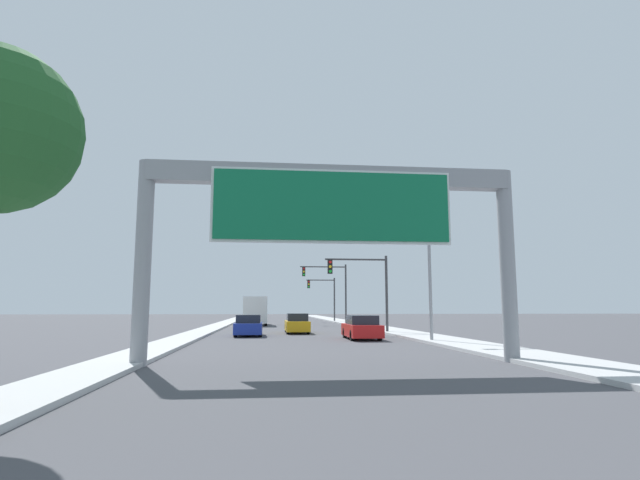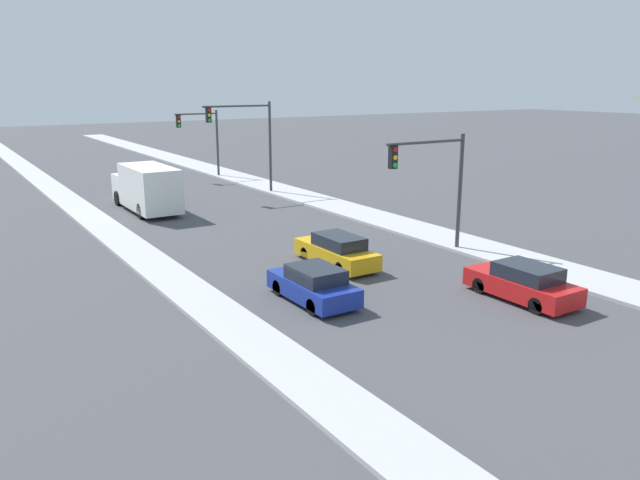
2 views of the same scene
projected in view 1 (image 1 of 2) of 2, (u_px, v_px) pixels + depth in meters
The scene contains 11 objects.
sidewalk_right at pixel (352, 323), 59.23m from camera, with size 3.00×120.00×0.15m.
median_strip_left at pixel (224, 324), 57.69m from camera, with size 2.00×120.00×0.15m.
sign_gantry at pixel (332, 211), 17.63m from camera, with size 13.45×0.73×6.95m.
car_mid_center at pixel (362, 328), 30.42m from camera, with size 1.84×4.50×1.46m.
car_near_right at pixel (249, 326), 33.86m from camera, with size 1.83×4.20×1.43m.
car_near_center at pixel (297, 324), 37.76m from camera, with size 1.71×4.79×1.48m.
truck_box_primary at pixel (256, 311), 54.41m from camera, with size 2.47×7.95×3.05m.
traffic_light_near_intersection at pixel (366, 280), 37.81m from camera, with size 4.81×0.32×5.85m.
traffic_light_mid_block at pixel (332, 283), 57.61m from camera, with size 5.42×0.32×6.90m.
traffic_light_far_intersection at pixel (325, 292), 67.41m from camera, with size 3.91×0.32×5.91m.
street_lamp_right at pixel (424, 257), 28.21m from camera, with size 2.40×0.28×8.02m.
Camera 1 is at (-2.23, 0.69, 1.92)m, focal length 28.00 mm.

